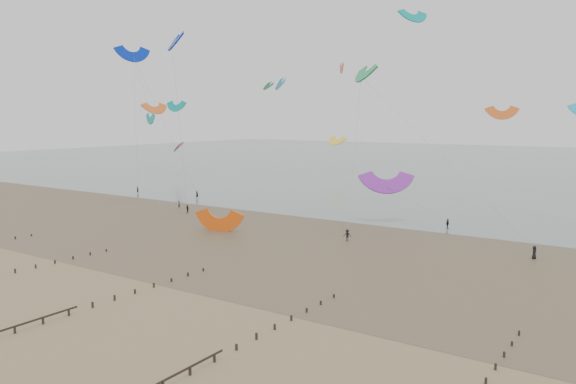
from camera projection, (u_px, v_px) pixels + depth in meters
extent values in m
plane|color=brown|center=(99.00, 291.00, 59.92)|extent=(500.00, 500.00, 0.00)
plane|color=#475654|center=(516.00, 164.00, 224.37)|extent=(500.00, 500.00, 0.00)
plane|color=#473A28|center=(284.00, 235.00, 88.70)|extent=(500.00, 500.00, 0.00)
ellipsoid|color=slate|center=(142.00, 236.00, 87.98)|extent=(23.60, 14.36, 0.01)
ellipsoid|color=slate|center=(360.00, 240.00, 84.52)|extent=(33.64, 18.32, 0.01)
ellipsoid|color=slate|center=(137.00, 208.00, 114.96)|extent=(26.95, 14.22, 0.01)
cube|color=black|center=(15.00, 238.00, 85.32)|extent=(0.16, 0.16, 0.48)
cube|color=black|center=(31.00, 235.00, 87.48)|extent=(0.16, 0.16, 0.45)
cube|color=black|center=(15.00, 271.00, 66.69)|extent=(0.16, 0.16, 0.59)
cube|color=black|center=(36.00, 267.00, 68.85)|extent=(0.16, 0.16, 0.57)
cube|color=black|center=(55.00, 262.00, 71.02)|extent=(0.16, 0.16, 0.54)
cube|color=black|center=(73.00, 258.00, 73.19)|extent=(0.16, 0.16, 0.51)
cube|color=black|center=(90.00, 254.00, 75.35)|extent=(0.16, 0.16, 0.48)
cube|color=black|center=(106.00, 250.00, 77.52)|extent=(0.16, 0.16, 0.45)
cube|color=black|center=(15.00, 330.00, 48.06)|extent=(0.16, 0.16, 0.71)
cube|color=black|center=(43.00, 321.00, 50.22)|extent=(0.16, 0.16, 0.68)
cube|color=black|center=(69.00, 313.00, 52.39)|extent=(0.16, 0.16, 0.65)
cube|color=black|center=(93.00, 305.00, 54.56)|extent=(0.16, 0.16, 0.62)
cube|color=black|center=(115.00, 298.00, 56.72)|extent=(0.16, 0.16, 0.59)
cube|color=black|center=(135.00, 292.00, 58.89)|extent=(0.16, 0.16, 0.57)
cube|color=black|center=(154.00, 286.00, 61.05)|extent=(0.16, 0.16, 0.54)
cube|color=black|center=(171.00, 280.00, 63.22)|extent=(0.16, 0.16, 0.51)
cube|color=black|center=(188.00, 275.00, 65.39)|extent=(0.16, 0.16, 0.48)
cube|color=black|center=(203.00, 270.00, 67.55)|extent=(0.16, 0.16, 0.45)
cube|color=black|center=(190.00, 371.00, 40.26)|extent=(0.16, 0.16, 0.68)
cube|color=black|center=(214.00, 359.00, 42.42)|extent=(0.16, 0.16, 0.65)
cube|color=black|center=(236.00, 347.00, 44.59)|extent=(0.16, 0.16, 0.62)
cube|color=black|center=(256.00, 337.00, 46.76)|extent=(0.16, 0.16, 0.59)
cube|color=black|center=(275.00, 327.00, 48.92)|extent=(0.16, 0.16, 0.57)
cube|color=black|center=(291.00, 318.00, 51.09)|extent=(0.16, 0.16, 0.54)
cube|color=black|center=(307.00, 310.00, 53.25)|extent=(0.16, 0.16, 0.51)
cube|color=black|center=(321.00, 303.00, 55.42)|extent=(0.16, 0.16, 0.48)
cube|color=black|center=(334.00, 296.00, 57.59)|extent=(0.16, 0.16, 0.45)
cube|color=black|center=(486.00, 381.00, 38.96)|extent=(0.16, 0.16, 0.57)
cube|color=black|center=(495.00, 367.00, 41.12)|extent=(0.16, 0.16, 0.54)
cube|color=black|center=(504.00, 355.00, 43.29)|extent=(0.16, 0.16, 0.51)
cube|color=black|center=(512.00, 344.00, 45.45)|extent=(0.16, 0.16, 0.48)
cube|color=black|center=(519.00, 334.00, 47.62)|extent=(0.16, 0.16, 0.45)
imported|color=black|center=(179.00, 205.00, 114.49)|extent=(0.66, 0.58, 1.52)
imported|color=black|center=(448.00, 224.00, 93.32)|extent=(0.56, 1.04, 1.68)
imported|color=black|center=(138.00, 190.00, 137.07)|extent=(0.62, 0.41, 1.68)
imported|color=black|center=(347.00, 235.00, 84.04)|extent=(1.31, 1.01, 1.79)
imported|color=black|center=(187.00, 209.00, 109.02)|extent=(0.88, 0.77, 1.51)
imported|color=black|center=(534.00, 252.00, 73.39)|extent=(0.82, 1.00, 1.75)
imported|color=black|center=(197.00, 195.00, 128.39)|extent=(0.72, 0.54, 1.78)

